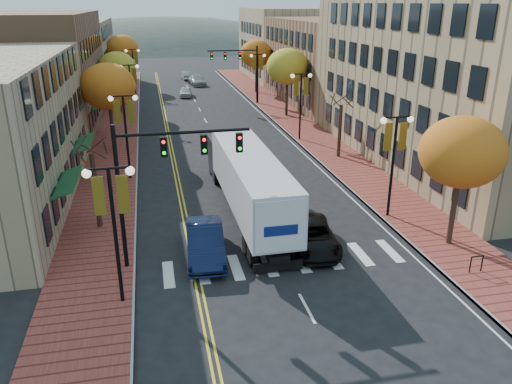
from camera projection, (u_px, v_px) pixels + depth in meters
ground at (294, 284)px, 22.55m from camera, size 200.00×200.00×0.00m
sidewalk_left at (119, 127)px, 50.45m from camera, size 4.00×85.00×0.15m
sidewalk_right at (290, 119)px, 53.98m from camera, size 4.00×85.00×0.15m
building_left_mid at (33, 70)px, 50.14m from camera, size 12.00×24.00×11.00m
building_left_far at (68, 54)px, 73.24m from camera, size 12.00×26.00×9.50m
building_right_near at (471, 64)px, 38.12m from camera, size 15.00×28.00×15.00m
building_right_mid at (343, 61)px, 62.76m from camera, size 15.00×24.00×10.00m
building_right_far at (294, 43)px, 82.68m from camera, size 15.00×20.00×11.00m
tree_left_a at (96, 191)px, 27.29m from camera, size 0.28×0.28×4.20m
tree_left_b at (108, 87)px, 40.77m from camera, size 4.48×4.48×7.21m
tree_left_c at (117, 68)px, 55.52m from camera, size 4.16×4.16×6.69m
tree_left_d at (122, 49)px, 71.77m from camera, size 4.61×4.61×7.42m
tree_right_a at (462, 152)px, 24.34m from camera, size 4.16×4.16×6.69m
tree_right_b at (340, 131)px, 39.96m from camera, size 0.28×0.28×4.20m
tree_right_c at (287, 67)px, 53.43m from camera, size 4.48×4.48×7.21m
tree_right_d at (256, 54)px, 68.10m from camera, size 4.35×4.35×7.00m
lamp_left_a at (113, 210)px, 19.55m from camera, size 1.96×0.36×6.05m
lamp_left_b at (125, 121)px, 34.16m from camera, size 1.96×0.36×6.05m
lamp_left_c at (130, 82)px, 50.61m from camera, size 1.96×0.36×6.05m
lamp_left_d at (133, 63)px, 67.05m from camera, size 1.96×0.36×6.05m
lamp_right_a at (394, 147)px, 27.97m from camera, size 1.96×0.36×6.05m
lamp_right_b at (301, 93)px, 44.41m from camera, size 1.96×0.36×6.05m
lamp_right_c at (258, 69)px, 60.86m from camera, size 1.96×0.36×6.05m
traffic_mast_near at (161, 168)px, 22.46m from camera, size 6.10×0.35×7.00m
traffic_mast_far at (241, 64)px, 60.23m from camera, size 6.10×0.34×7.00m
semi_truck at (246, 176)px, 29.35m from camera, size 2.67×15.84×3.96m
navy_sedan at (205, 242)px, 24.60m from camera, size 2.10×5.17×1.67m
black_suv at (312, 236)px, 25.58m from camera, size 2.87×5.25×1.40m
car_far_white at (186, 92)px, 66.88m from camera, size 1.94×3.89×1.27m
car_far_silver at (197, 80)px, 76.15m from camera, size 2.69×5.36×1.49m
car_far_oncoming at (186, 76)px, 81.43m from camera, size 1.80×4.22×1.35m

